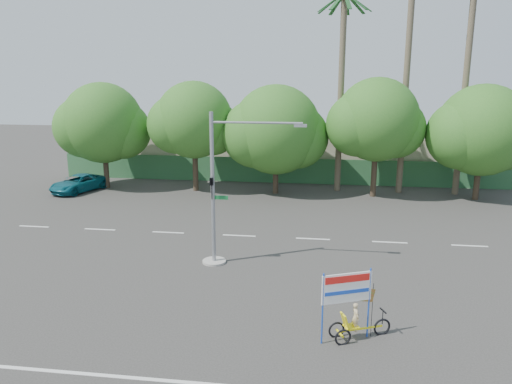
# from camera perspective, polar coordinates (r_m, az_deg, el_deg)

# --- Properties ---
(ground) EXTENTS (120.00, 120.00, 0.00)m
(ground) POSITION_cam_1_polar(r_m,az_deg,el_deg) (19.66, -0.08, -12.68)
(ground) COLOR #33302D
(ground) RESTS_ON ground
(fence) EXTENTS (38.00, 0.08, 2.00)m
(fence) POSITION_cam_1_polar(r_m,az_deg,el_deg) (39.78, 4.19, 2.43)
(fence) COLOR #336B3D
(fence) RESTS_ON ground
(building_left) EXTENTS (12.00, 8.00, 4.00)m
(building_left) POSITION_cam_1_polar(r_m,az_deg,el_deg) (45.69, -8.07, 5.06)
(building_left) COLOR #BFB598
(building_left) RESTS_ON ground
(building_right) EXTENTS (14.00, 8.00, 3.60)m
(building_right) POSITION_cam_1_polar(r_m,az_deg,el_deg) (44.35, 14.99, 4.21)
(building_right) COLOR #BFB598
(building_right) RESTS_ON ground
(tree_far_left) EXTENTS (7.14, 6.00, 7.96)m
(tree_far_left) POSITION_cam_1_polar(r_m,az_deg,el_deg) (39.29, -17.15, 7.28)
(tree_far_left) COLOR #473828
(tree_far_left) RESTS_ON ground
(tree_left) EXTENTS (6.66, 5.60, 8.07)m
(tree_left) POSITION_cam_1_polar(r_m,az_deg,el_deg) (36.88, -7.16, 7.85)
(tree_left) COLOR #473828
(tree_left) RESTS_ON ground
(tree_center) EXTENTS (7.62, 6.40, 7.85)m
(tree_center) POSITION_cam_1_polar(r_m,az_deg,el_deg) (35.87, 2.22, 6.84)
(tree_center) COLOR #473828
(tree_center) RESTS_ON ground
(tree_right) EXTENTS (6.90, 5.80, 8.36)m
(tree_right) POSITION_cam_1_polar(r_m,az_deg,el_deg) (35.80, 13.57, 7.70)
(tree_right) COLOR #473828
(tree_right) RESTS_ON ground
(tree_far_right) EXTENTS (7.38, 6.20, 7.94)m
(tree_far_right) POSITION_cam_1_polar(r_m,az_deg,el_deg) (37.20, 24.36, 6.16)
(tree_far_right) COLOR #473828
(tree_far_right) RESTS_ON ground
(palm_tall) EXTENTS (3.73, 3.79, 17.45)m
(palm_tall) POSITION_cam_1_polar(r_m,az_deg,el_deg) (37.41, 17.05, 15.76)
(palm_tall) COLOR #70604C
(palm_tall) RESTS_ON ground
(palm_mid) EXTENTS (3.73, 3.79, 15.45)m
(palm_mid) POSITION_cam_1_polar(r_m,az_deg,el_deg) (38.18, 23.04, 13.63)
(palm_mid) COLOR #70604C
(palm_mid) RESTS_ON ground
(palm_short) EXTENTS (3.73, 3.79, 14.45)m
(palm_short) POSITION_cam_1_polar(r_m,az_deg,el_deg) (36.96, 9.77, 13.68)
(palm_short) COLOR #70604C
(palm_short) RESTS_ON ground
(traffic_signal) EXTENTS (4.72, 1.10, 7.00)m
(traffic_signal) POSITION_cam_1_polar(r_m,az_deg,el_deg) (22.68, -4.20, -1.20)
(traffic_signal) COLOR gray
(traffic_signal) RESTS_ON ground
(trike_billboard) EXTENTS (2.37, 1.18, 2.51)m
(trike_billboard) POSITION_cam_1_polar(r_m,az_deg,el_deg) (17.21, 10.97, -13.25)
(trike_billboard) COLOR black
(trike_billboard) RESTS_ON ground
(pickup_truck) EXTENTS (3.49, 4.91, 1.24)m
(pickup_truck) POSITION_cam_1_polar(r_m,az_deg,el_deg) (39.27, -19.63, 0.95)
(pickup_truck) COLOR #0F5D6C
(pickup_truck) RESTS_ON ground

